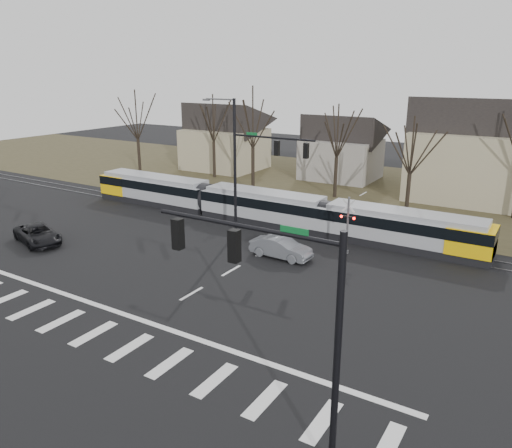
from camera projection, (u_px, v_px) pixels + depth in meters
The scene contains 16 objects.
ground at pixel (168, 307), 26.66m from camera, with size 140.00×140.00×0.00m, color black.
grass_verge at pixel (370, 190), 52.70m from camera, with size 140.00×28.00×0.01m, color #38331E.
crosswalk at pixel (111, 340), 23.40m from camera, with size 27.00×2.60×0.01m.
stop_line at pixel (144, 321), 25.19m from camera, with size 28.00×0.35×0.01m, color silver.
lane_dashes at pixel (302, 229), 39.68m from camera, with size 0.18×30.00×0.01m.
rail_pair at pixel (301, 230), 39.51m from camera, with size 90.00×1.52×0.06m.
tram at pixel (262, 205), 41.09m from camera, with size 35.43×2.63×2.69m.
sedan at pixel (281, 248), 33.56m from camera, with size 4.32×1.60×1.41m, color slate.
suv at pixel (38, 234), 36.38m from camera, with size 5.30×3.57×1.35m, color black.
signal_pole_near_right at pixel (281, 309), 15.19m from camera, with size 6.72×0.44×8.00m.
signal_pole_far at pixel (253, 162), 36.35m from camera, with size 9.28×0.44×10.20m.
rail_crossing_signal at pixel (347, 227), 34.01m from camera, with size 1.08×0.36×4.00m.
tree_row at pixel (372, 152), 45.34m from camera, with size 59.20×7.20×10.00m.
house_a at pixel (225, 134), 63.02m from camera, with size 9.72×8.64×8.60m.
house_b at pixel (342, 144), 57.29m from camera, with size 8.64×7.56×7.65m.
house_c at pixel (468, 146), 47.47m from camera, with size 10.80×8.64×10.10m.
Camera 1 is at (16.66, -18.11, 12.14)m, focal length 35.00 mm.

